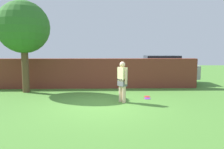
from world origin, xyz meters
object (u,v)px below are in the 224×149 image
object	(u,v)px
person	(122,80)
frisbee_red	(147,97)
tree	(23,28)
car	(161,69)
frisbee_purple	(147,98)

from	to	relation	value
person	frisbee_red	distance (m)	1.76
tree	car	distance (m)	8.11
car	frisbee_purple	world-z (taller)	car
car	frisbee_red	distance (m)	4.23
car	frisbee_red	xyz separation A→B (m)	(-1.60, -3.82, -0.85)
frisbee_red	frisbee_purple	bearing A→B (deg)	-98.41
person	car	world-z (taller)	car
frisbee_purple	frisbee_red	xyz separation A→B (m)	(0.05, 0.37, 0.00)
person	tree	bearing A→B (deg)	-149.56
tree	person	distance (m)	5.53
tree	frisbee_purple	world-z (taller)	tree
car	frisbee_purple	distance (m)	4.59
person	frisbee_purple	world-z (taller)	person
tree	frisbee_red	distance (m)	6.64
tree	frisbee_red	xyz separation A→B (m)	(5.74, -1.21, -3.11)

